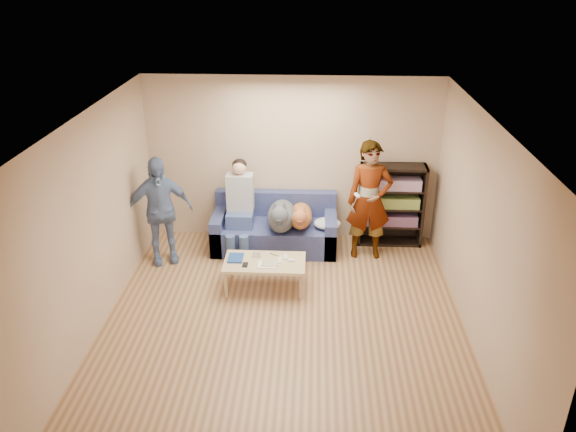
# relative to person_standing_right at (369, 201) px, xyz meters

# --- Properties ---
(ground) EXTENTS (5.00, 5.00, 0.00)m
(ground) POSITION_rel_person_standing_right_xyz_m (-1.16, -1.88, -0.90)
(ground) COLOR brown
(ground) RESTS_ON ground
(ceiling) EXTENTS (5.00, 5.00, 0.00)m
(ceiling) POSITION_rel_person_standing_right_xyz_m (-1.16, -1.88, 1.70)
(ceiling) COLOR white
(ceiling) RESTS_ON ground
(wall_back) EXTENTS (4.50, 0.00, 4.50)m
(wall_back) POSITION_rel_person_standing_right_xyz_m (-1.16, 0.62, 0.40)
(wall_back) COLOR tan
(wall_back) RESTS_ON ground
(wall_front) EXTENTS (4.50, 0.00, 4.50)m
(wall_front) POSITION_rel_person_standing_right_xyz_m (-1.16, -4.38, 0.40)
(wall_front) COLOR tan
(wall_front) RESTS_ON ground
(wall_left) EXTENTS (0.00, 5.00, 5.00)m
(wall_left) POSITION_rel_person_standing_right_xyz_m (-3.41, -1.88, 0.40)
(wall_left) COLOR tan
(wall_left) RESTS_ON ground
(wall_right) EXTENTS (0.00, 5.00, 5.00)m
(wall_right) POSITION_rel_person_standing_right_xyz_m (1.09, -1.88, 0.40)
(wall_right) COLOR tan
(wall_right) RESTS_ON ground
(blanket) EXTENTS (0.41, 0.35, 0.14)m
(blanket) POSITION_rel_person_standing_right_xyz_m (-0.61, 0.04, -0.41)
(blanket) COLOR silver
(blanket) RESTS_ON sofa
(person_standing_right) EXTENTS (0.67, 0.45, 1.81)m
(person_standing_right) POSITION_rel_person_standing_right_xyz_m (0.00, 0.00, 0.00)
(person_standing_right) COLOR gray
(person_standing_right) RESTS_ON ground
(person_standing_left) EXTENTS (1.04, 0.72, 1.64)m
(person_standing_left) POSITION_rel_person_standing_right_xyz_m (-3.05, -0.31, -0.08)
(person_standing_left) COLOR #6A79AA
(person_standing_left) RESTS_ON ground
(held_controller) EXTENTS (0.08, 0.13, 0.03)m
(held_controller) POSITION_rel_person_standing_right_xyz_m (-0.20, -0.20, 0.17)
(held_controller) COLOR white
(held_controller) RESTS_ON person_standing_right
(notebook_blue) EXTENTS (0.20, 0.26, 0.03)m
(notebook_blue) POSITION_rel_person_standing_right_xyz_m (-1.87, -0.96, -0.47)
(notebook_blue) COLOR navy
(notebook_blue) RESTS_ON coffee_table
(papers) EXTENTS (0.26, 0.20, 0.02)m
(papers) POSITION_rel_person_standing_right_xyz_m (-1.42, -1.11, -0.48)
(papers) COLOR white
(papers) RESTS_ON coffee_table
(magazine) EXTENTS (0.22, 0.17, 0.01)m
(magazine) POSITION_rel_person_standing_right_xyz_m (-1.39, -1.09, -0.46)
(magazine) COLOR #AEA98B
(magazine) RESTS_ON coffee_table
(camera_silver) EXTENTS (0.11, 0.06, 0.05)m
(camera_silver) POSITION_rel_person_standing_right_xyz_m (-1.59, -0.89, -0.46)
(camera_silver) COLOR silver
(camera_silver) RESTS_ON coffee_table
(controller_a) EXTENTS (0.04, 0.13, 0.03)m
(controller_a) POSITION_rel_person_standing_right_xyz_m (-1.19, -0.91, -0.47)
(controller_a) COLOR white
(controller_a) RESTS_ON coffee_table
(controller_b) EXTENTS (0.09, 0.06, 0.03)m
(controller_b) POSITION_rel_person_standing_right_xyz_m (-1.11, -0.99, -0.47)
(controller_b) COLOR white
(controller_b) RESTS_ON coffee_table
(headphone_cup_a) EXTENTS (0.07, 0.07, 0.02)m
(headphone_cup_a) POSITION_rel_person_standing_right_xyz_m (-1.27, -1.03, -0.47)
(headphone_cup_a) COLOR white
(headphone_cup_a) RESTS_ON coffee_table
(headphone_cup_b) EXTENTS (0.07, 0.07, 0.02)m
(headphone_cup_b) POSITION_rel_person_standing_right_xyz_m (-1.27, -0.95, -0.47)
(headphone_cup_b) COLOR white
(headphone_cup_b) RESTS_ON coffee_table
(pen_orange) EXTENTS (0.13, 0.06, 0.01)m
(pen_orange) POSITION_rel_person_standing_right_xyz_m (-1.49, -1.17, -0.48)
(pen_orange) COLOR #BF821A
(pen_orange) RESTS_ON coffee_table
(pen_black) EXTENTS (0.13, 0.08, 0.01)m
(pen_black) POSITION_rel_person_standing_right_xyz_m (-1.35, -0.83, -0.48)
(pen_black) COLOR black
(pen_black) RESTS_ON coffee_table
(wallet) EXTENTS (0.07, 0.12, 0.02)m
(wallet) POSITION_rel_person_standing_right_xyz_m (-1.72, -1.13, -0.48)
(wallet) COLOR black
(wallet) RESTS_ON coffee_table
(sofa) EXTENTS (1.90, 0.85, 0.82)m
(sofa) POSITION_rel_person_standing_right_xyz_m (-1.41, 0.21, -0.62)
(sofa) COLOR #515B93
(sofa) RESTS_ON ground
(person_seated) EXTENTS (0.40, 0.73, 1.47)m
(person_seated) POSITION_rel_person_standing_right_xyz_m (-1.93, 0.09, -0.13)
(person_seated) COLOR #435A94
(person_seated) RESTS_ON sofa
(dog_gray) EXTENTS (0.43, 1.26, 0.62)m
(dog_gray) POSITION_rel_person_standing_right_xyz_m (-1.30, -0.05, -0.26)
(dog_gray) COLOR #51555C
(dog_gray) RESTS_ON sofa
(dog_tan) EXTENTS (0.35, 1.14, 0.51)m
(dog_tan) POSITION_rel_person_standing_right_xyz_m (-1.01, 0.04, -0.30)
(dog_tan) COLOR #B87038
(dog_tan) RESTS_ON sofa
(coffee_table) EXTENTS (1.10, 0.60, 0.42)m
(coffee_table) POSITION_rel_person_standing_right_xyz_m (-1.47, -1.01, -0.53)
(coffee_table) COLOR #D4BB82
(coffee_table) RESTS_ON ground
(bookshelf) EXTENTS (1.00, 0.34, 1.30)m
(bookshelf) POSITION_rel_person_standing_right_xyz_m (0.39, 0.45, -0.22)
(bookshelf) COLOR black
(bookshelf) RESTS_ON ground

